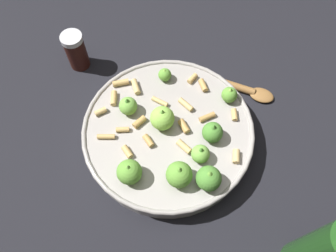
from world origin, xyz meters
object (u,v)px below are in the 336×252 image
(pepper_shaker, at_px, (76,51))
(wooden_spoon, at_px, (232,86))
(olive_oil_bottle, at_px, (323,251))
(cooking_pan, at_px, (169,134))

(pepper_shaker, bearing_deg, wooden_spoon, -104.04)
(pepper_shaker, distance_m, olive_oil_bottle, 0.59)
(olive_oil_bottle, height_order, wooden_spoon, olive_oil_bottle)
(pepper_shaker, bearing_deg, cooking_pan, -137.29)
(pepper_shaker, xyz_separation_m, wooden_spoon, (-0.08, -0.33, -0.04))
(cooking_pan, xyz_separation_m, olive_oil_bottle, (-0.23, -0.20, 0.07))
(cooking_pan, relative_size, olive_oil_bottle, 1.31)
(wooden_spoon, bearing_deg, olive_oil_bottle, -170.47)
(pepper_shaker, xyz_separation_m, olive_oil_bottle, (-0.44, -0.39, 0.06))
(cooking_pan, xyz_separation_m, wooden_spoon, (0.12, -0.14, -0.02))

